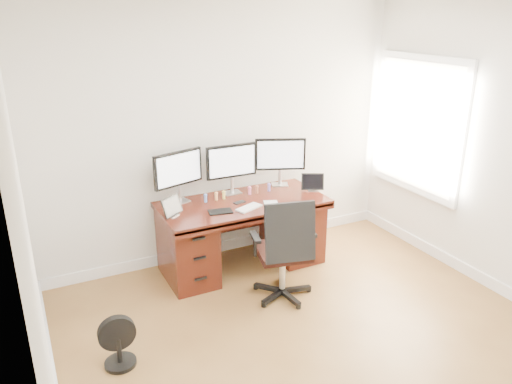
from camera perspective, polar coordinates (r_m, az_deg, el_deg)
name	(u,v)px	position (r m, az deg, el deg)	size (l,w,h in m)	color
ground	(343,368)	(4.11, 9.93, -19.25)	(4.50, 4.50, 0.00)	brown
back_wall	(224,134)	(5.29, -3.65, 6.59)	(4.00, 0.10, 2.70)	silver
desk	(242,231)	(5.24, -1.62, -4.51)	(1.70, 0.80, 0.75)	#42160D
office_chair	(284,266)	(4.70, 3.22, -8.46)	(0.66, 0.66, 1.03)	black
floor_fan	(118,343)	(4.10, -15.47, -16.25)	(0.29, 0.25, 0.42)	black
monitor_left	(178,170)	(5.01, -8.88, 2.45)	(0.54, 0.19, 0.53)	silver
monitor_center	(232,163)	(5.20, -2.80, 3.35)	(0.55, 0.14, 0.53)	silver
monitor_right	(280,156)	(5.45, 2.79, 4.14)	(0.52, 0.24, 0.53)	silver
tablet_left	(172,208)	(4.76, -9.54, -1.77)	(0.24, 0.19, 0.19)	silver
tablet_right	(313,183)	(5.38, 6.54, 1.01)	(0.24, 0.17, 0.19)	silver
keyboard	(249,208)	(4.90, -0.83, -1.80)	(0.27, 0.12, 0.01)	white
trackpad	(271,203)	(5.02, 1.71, -1.28)	(0.14, 0.14, 0.01)	#BABCC1
drawing_tablet	(220,211)	(4.82, -4.10, -2.23)	(0.23, 0.14, 0.01)	black
phone	(239,202)	(5.04, -1.91, -1.19)	(0.12, 0.06, 0.01)	black
figurine_blue	(206,197)	(5.07, -5.79, -0.61)	(0.04, 0.04, 0.09)	#688DE0
figurine_orange	(216,196)	(5.10, -4.57, -0.40)	(0.04, 0.04, 0.09)	#FAA65C
figurine_yellow	(224,194)	(5.13, -3.70, -0.26)	(0.04, 0.04, 0.09)	#E5D65B
figurine_pink	(250,190)	(5.25, -0.74, 0.25)	(0.04, 0.04, 0.09)	pink
figurine_brown	(257,189)	(5.28, 0.10, 0.39)	(0.04, 0.04, 0.09)	brown
figurine_purple	(269,187)	(5.35, 1.50, 0.62)	(0.04, 0.04, 0.09)	#846DCC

